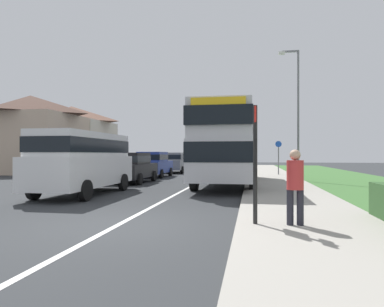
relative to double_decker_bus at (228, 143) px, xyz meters
The scene contains 13 objects.
ground_plane 10.65m from the double_decker_bus, 99.50° to the right, with size 120.00×120.00×0.00m, color #2D3033.
lane_marking_centre 3.57m from the double_decker_bus, 126.96° to the right, with size 0.14×60.00×0.01m, color silver.
pavement_near_side 5.37m from the double_decker_bus, 59.96° to the right, with size 3.20×68.00×0.12m, color #9E998E.
double_decker_bus is the anchor object (origin of this frame).
parked_van_white 7.31m from the double_decker_bus, 136.06° to the right, with size 2.11×5.52×2.40m.
parked_car_black 5.50m from the double_decker_bus, behind, with size 1.99×4.17×1.65m.
parked_car_blue 7.69m from the double_decker_bus, 136.05° to the left, with size 1.96×4.10×1.73m.
parked_car_grey 12.14m from the double_decker_bus, 115.50° to the left, with size 1.92×4.45×1.70m.
pedestrian_at_stop 10.46m from the double_decker_bus, 78.45° to the right, with size 0.34×0.34×1.67m.
bus_stop_sign 10.26m from the double_decker_bus, 82.83° to the right, with size 0.09×0.52×2.60m.
cycle_route_sign 8.46m from the double_decker_bus, 68.46° to the left, with size 0.44×0.08×2.52m.
street_lamp_mid 4.92m from the double_decker_bus, 34.33° to the left, with size 1.14×0.20×7.42m.
house_terrace_far_side 20.54m from the double_decker_bus, 145.64° to the left, with size 7.34×13.01×6.46m.
Camera 1 is at (2.93, -7.19, 1.58)m, focal length 32.14 mm.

